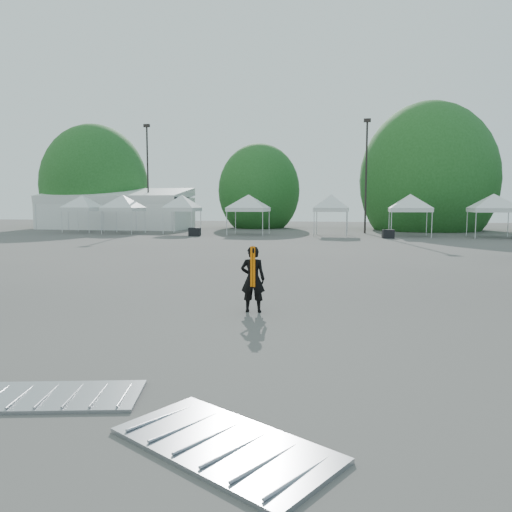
# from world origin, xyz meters

# --- Properties ---
(ground) EXTENTS (120.00, 120.00, 0.00)m
(ground) POSITION_xyz_m (0.00, 0.00, 0.00)
(ground) COLOR #474442
(ground) RESTS_ON ground
(marquee) EXTENTS (15.00, 6.25, 4.23)m
(marquee) POSITION_xyz_m (-22.00, 35.00, 1.97)
(marquee) COLOR silver
(marquee) RESTS_ON ground
(light_pole_west) EXTENTS (0.60, 0.25, 10.30)m
(light_pole_west) POSITION_xyz_m (-18.00, 34.00, 5.77)
(light_pole_west) COLOR black
(light_pole_west) RESTS_ON ground
(light_pole_east) EXTENTS (0.60, 0.25, 9.80)m
(light_pole_east) POSITION_xyz_m (3.00, 32.00, 5.52)
(light_pole_east) COLOR black
(light_pole_east) RESTS_ON ground
(tree_far_w) EXTENTS (4.80, 4.80, 7.30)m
(tree_far_w) POSITION_xyz_m (-26.00, 38.00, 4.54)
(tree_far_w) COLOR #382314
(tree_far_w) RESTS_ON ground
(tree_mid_w) EXTENTS (4.16, 4.16, 6.33)m
(tree_mid_w) POSITION_xyz_m (-8.00, 40.00, 3.93)
(tree_mid_w) COLOR #382314
(tree_mid_w) RESTS_ON ground
(tree_mid_e) EXTENTS (5.12, 5.12, 7.79)m
(tree_mid_e) POSITION_xyz_m (9.00, 39.00, 4.84)
(tree_mid_e) COLOR #382314
(tree_mid_e) RESTS_ON ground
(tent_a) EXTENTS (3.99, 3.99, 3.88)m
(tent_a) POSITION_xyz_m (-22.00, 28.65, 3.06)
(tent_a) COLOR silver
(tent_a) RESTS_ON ground
(tent_b) EXTENTS (4.16, 4.16, 3.88)m
(tent_b) POSITION_xyz_m (-17.52, 27.59, 3.06)
(tent_b) COLOR silver
(tent_b) RESTS_ON ground
(tent_c) EXTENTS (3.82, 3.82, 3.88)m
(tent_c) POSITION_xyz_m (-12.33, 28.05, 3.06)
(tent_c) COLOR silver
(tent_c) RESTS_ON ground
(tent_d) EXTENTS (4.48, 4.48, 3.88)m
(tent_d) POSITION_xyz_m (-6.54, 28.13, 3.06)
(tent_d) COLOR silver
(tent_d) RESTS_ON ground
(tent_e) EXTENTS (3.85, 3.85, 3.88)m
(tent_e) POSITION_xyz_m (0.27, 28.23, 3.06)
(tent_e) COLOR silver
(tent_e) RESTS_ON ground
(tent_f) EXTENTS (4.47, 4.47, 3.88)m
(tent_f) POSITION_xyz_m (6.39, 28.48, 3.06)
(tent_f) COLOR silver
(tent_f) RESTS_ON ground
(tent_g) EXTENTS (4.57, 4.57, 3.88)m
(tent_g) POSITION_xyz_m (12.43, 28.30, 3.06)
(tent_g) COLOR silver
(tent_g) RESTS_ON ground
(man) EXTENTS (0.60, 0.42, 1.59)m
(man) POSITION_xyz_m (-0.01, -1.05, 0.80)
(man) COLOR black
(man) RESTS_ON ground
(barrier_left) EXTENTS (2.26, 1.50, 0.07)m
(barrier_left) POSITION_xyz_m (-1.41, -6.74, 0.03)
(barrier_left) COLOR #9C9FA4
(barrier_left) RESTS_ON ground
(barrier_mid) EXTENTS (2.70, 2.24, 0.08)m
(barrier_mid) POSITION_xyz_m (1.08, -7.61, 0.04)
(barrier_mid) COLOR #9C9FA4
(barrier_mid) RESTS_ON ground
(crate_west) EXTENTS (0.90, 0.72, 0.67)m
(crate_west) POSITION_xyz_m (-10.32, 25.34, 0.34)
(crate_west) COLOR black
(crate_west) RESTS_ON ground
(crate_mid) EXTENTS (0.92, 0.77, 0.65)m
(crate_mid) POSITION_xyz_m (4.62, 25.87, 0.33)
(crate_mid) COLOR black
(crate_mid) RESTS_ON ground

